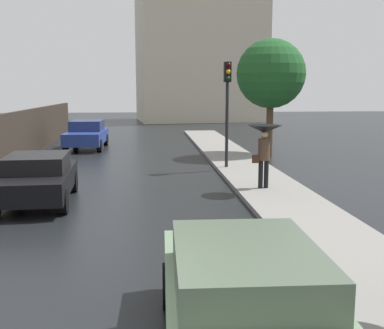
{
  "coord_description": "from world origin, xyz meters",
  "views": [
    {
      "loc": [
        1.35,
        -3.92,
        3.13
      ],
      "look_at": [
        2.47,
        7.9,
        1.22
      ],
      "focal_mm": 44.02,
      "sensor_mm": 36.0,
      "label": 1
    }
  ],
  "objects_px": {
    "car_black_far_ahead": "(38,178)",
    "pedestrian_with_umbrella_far": "(264,138)",
    "car_green_mid_road": "(245,299)",
    "car_blue_near_kerb": "(87,134)",
    "street_tree_near": "(271,74)",
    "traffic_light": "(227,94)"
  },
  "relations": [
    {
      "from": "car_blue_near_kerb",
      "to": "pedestrian_with_umbrella_far",
      "type": "height_order",
      "value": "pedestrian_with_umbrella_far"
    },
    {
      "from": "traffic_light",
      "to": "pedestrian_with_umbrella_far",
      "type": "bearing_deg",
      "value": -83.42
    },
    {
      "from": "car_blue_near_kerb",
      "to": "car_green_mid_road",
      "type": "distance_m",
      "value": 20.56
    },
    {
      "from": "car_green_mid_road",
      "to": "traffic_light",
      "type": "distance_m",
      "value": 13.11
    },
    {
      "from": "car_green_mid_road",
      "to": "car_black_far_ahead",
      "type": "height_order",
      "value": "car_green_mid_road"
    },
    {
      "from": "car_green_mid_road",
      "to": "traffic_light",
      "type": "relative_size",
      "value": 1.04
    },
    {
      "from": "car_black_far_ahead",
      "to": "pedestrian_with_umbrella_far",
      "type": "xyz_separation_m",
      "value": [
        6.54,
        0.71,
        0.96
      ]
    },
    {
      "from": "car_blue_near_kerb",
      "to": "traffic_light",
      "type": "relative_size",
      "value": 1.06
    },
    {
      "from": "car_black_far_ahead",
      "to": "pedestrian_with_umbrella_far",
      "type": "height_order",
      "value": "pedestrian_with_umbrella_far"
    },
    {
      "from": "pedestrian_with_umbrella_far",
      "to": "street_tree_near",
      "type": "relative_size",
      "value": 0.35
    },
    {
      "from": "car_black_far_ahead",
      "to": "pedestrian_with_umbrella_far",
      "type": "relative_size",
      "value": 2.13
    },
    {
      "from": "car_green_mid_road",
      "to": "car_blue_near_kerb",
      "type": "bearing_deg",
      "value": 103.77
    },
    {
      "from": "car_green_mid_road",
      "to": "car_black_far_ahead",
      "type": "bearing_deg",
      "value": 118.8
    },
    {
      "from": "car_black_far_ahead",
      "to": "car_blue_near_kerb",
      "type": "bearing_deg",
      "value": -92.34
    },
    {
      "from": "car_green_mid_road",
      "to": "street_tree_near",
      "type": "distance_m",
      "value": 17.4
    },
    {
      "from": "car_green_mid_road",
      "to": "car_black_far_ahead",
      "type": "relative_size",
      "value": 1.02
    },
    {
      "from": "traffic_light",
      "to": "street_tree_near",
      "type": "distance_m",
      "value": 4.65
    },
    {
      "from": "car_blue_near_kerb",
      "to": "street_tree_near",
      "type": "xyz_separation_m",
      "value": [
        8.88,
        -3.61,
        3.03
      ]
    },
    {
      "from": "street_tree_near",
      "to": "car_green_mid_road",
      "type": "bearing_deg",
      "value": -105.56
    },
    {
      "from": "car_green_mid_road",
      "to": "pedestrian_with_umbrella_far",
      "type": "distance_m",
      "value": 9.17
    },
    {
      "from": "car_blue_near_kerb",
      "to": "car_green_mid_road",
      "type": "bearing_deg",
      "value": 103.72
    },
    {
      "from": "car_blue_near_kerb",
      "to": "car_black_far_ahead",
      "type": "bearing_deg",
      "value": 92.42
    }
  ]
}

